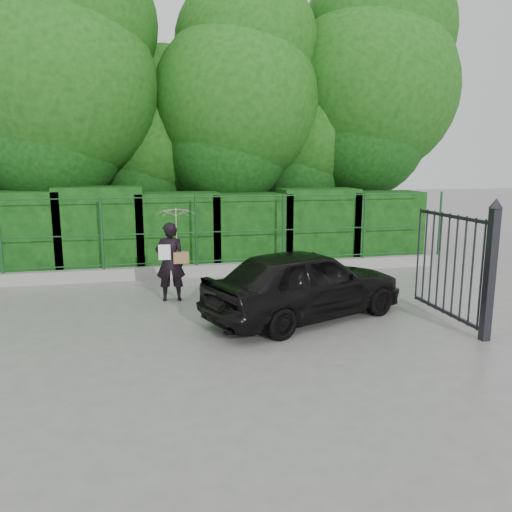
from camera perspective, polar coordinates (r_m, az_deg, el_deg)
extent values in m
plane|color=gray|center=(8.65, -6.35, -9.11)|extent=(80.00, 80.00, 0.00)
cube|color=#9E9E99|center=(12.93, -8.53, -1.77)|extent=(14.00, 0.25, 0.30)
cylinder|color=#174320|center=(13.16, -27.23, 2.02)|extent=(0.06, 0.06, 1.80)
cylinder|color=#174320|center=(12.76, -17.21, 2.50)|extent=(0.06, 0.06, 1.80)
cylinder|color=#174320|center=(12.77, -6.87, 2.91)|extent=(0.06, 0.06, 1.80)
cylinder|color=#174320|center=(13.19, 3.13, 3.22)|extent=(0.06, 0.06, 1.80)
cylinder|color=#174320|center=(13.98, 12.27, 3.42)|extent=(0.06, 0.06, 1.80)
cylinder|color=#174320|center=(15.09, 20.25, 3.53)|extent=(0.06, 0.06, 1.80)
cylinder|color=#174320|center=(12.88, -8.56, -0.68)|extent=(13.60, 0.03, 0.03)
cylinder|color=#174320|center=(12.75, -8.65, 2.62)|extent=(13.60, 0.03, 0.03)
cylinder|color=#174320|center=(12.65, -8.77, 6.66)|extent=(13.60, 0.03, 0.03)
cube|color=black|center=(14.08, -25.41, 2.24)|extent=(2.20, 1.20, 2.19)
cube|color=black|center=(13.77, -17.28, 2.83)|extent=(2.20, 1.20, 2.29)
cube|color=black|center=(13.75, -8.93, 2.79)|extent=(2.20, 1.20, 2.10)
cube|color=black|center=(14.02, -0.73, 2.97)|extent=(2.20, 1.20, 2.05)
cube|color=black|center=(14.54, 7.02, 3.40)|extent=(2.20, 1.20, 2.16)
cube|color=black|center=(15.33, 14.09, 3.32)|extent=(2.20, 1.20, 2.06)
cylinder|color=black|center=(15.47, -20.74, 7.57)|extent=(0.36, 0.36, 4.50)
sphere|color=#14470F|center=(15.58, -21.43, 17.51)|extent=(5.40, 5.40, 5.40)
cylinder|color=black|center=(16.65, -11.38, 6.07)|extent=(0.36, 0.36, 3.25)
sphere|color=#14470F|center=(16.61, -11.64, 12.79)|extent=(3.90, 3.90, 3.90)
cylinder|color=black|center=(15.87, -2.23, 7.86)|extent=(0.36, 0.36, 4.25)
sphere|color=#14470F|center=(15.95, -2.30, 17.05)|extent=(5.10, 5.10, 5.10)
cylinder|color=black|center=(17.18, 5.65, 6.79)|extent=(0.36, 0.36, 3.50)
sphere|color=#14470F|center=(17.17, 5.78, 13.80)|extent=(4.20, 4.20, 4.20)
cylinder|color=black|center=(17.51, 12.41, 8.72)|extent=(0.36, 0.36, 4.75)
sphere|color=#14470F|center=(17.65, 12.80, 17.99)|extent=(5.70, 5.70, 5.70)
cube|color=#24242A|center=(8.96, 25.14, -2.06)|extent=(0.14, 0.14, 2.20)
cone|color=#24242A|center=(8.80, 25.76, 5.46)|extent=(0.22, 0.22, 0.16)
cube|color=#24242A|center=(10.09, 20.75, -5.94)|extent=(0.05, 2.00, 0.06)
cube|color=#24242A|center=(9.75, 21.45, 4.25)|extent=(0.05, 2.00, 0.06)
cylinder|color=#24242A|center=(9.13, 24.36, -2.10)|extent=(0.04, 0.04, 1.90)
cylinder|color=#24242A|center=(9.32, 23.45, -1.78)|extent=(0.04, 0.04, 1.90)
cylinder|color=#24242A|center=(9.52, 22.58, -1.46)|extent=(0.04, 0.04, 1.90)
cylinder|color=#24242A|center=(9.72, 21.74, -1.16)|extent=(0.04, 0.04, 1.90)
cylinder|color=#24242A|center=(9.92, 20.94, -0.88)|extent=(0.04, 0.04, 1.90)
cylinder|color=#24242A|center=(10.13, 20.17, -0.60)|extent=(0.04, 0.04, 1.90)
cylinder|color=#24242A|center=(10.34, 19.43, -0.33)|extent=(0.04, 0.04, 1.90)
cylinder|color=#24242A|center=(10.55, 18.72, -0.08)|extent=(0.04, 0.04, 1.90)
cylinder|color=#24242A|center=(10.76, 18.04, 0.17)|extent=(0.04, 0.04, 1.90)
imported|color=black|center=(10.68, -9.76, -0.65)|extent=(0.64, 0.44, 1.69)
imported|color=#FAC4D5|center=(10.62, -9.10, 3.48)|extent=(0.84, 0.86, 0.77)
cube|color=olive|center=(10.60, -8.57, -0.17)|extent=(0.32, 0.15, 0.24)
cube|color=white|center=(10.52, -10.42, 0.42)|extent=(0.25, 0.02, 0.32)
imported|color=black|center=(9.43, 5.63, -3.10)|extent=(4.30, 2.98, 1.36)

